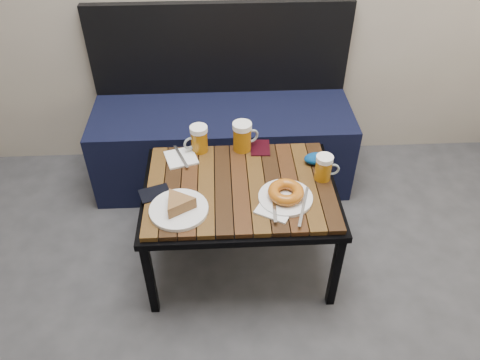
{
  "coord_description": "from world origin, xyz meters",
  "views": [
    {
      "loc": [
        0.04,
        -0.41,
        1.79
      ],
      "look_at": [
        0.12,
        1.11,
        0.5
      ],
      "focal_mm": 35.0,
      "sensor_mm": 36.0,
      "label": 1
    }
  ],
  "objects_px": {
    "beer_mug_centre": "(243,136)",
    "passport_navy": "(155,193)",
    "beer_mug_right": "(324,168)",
    "knit_pouch": "(316,159)",
    "plate_bagel": "(286,195)",
    "plate_pie": "(178,206)",
    "passport_burgundy": "(260,148)",
    "beer_mug_left": "(199,139)",
    "cafe_table": "(240,193)",
    "bench": "(223,136)"
  },
  "relations": [
    {
      "from": "beer_mug_right",
      "to": "knit_pouch",
      "type": "bearing_deg",
      "value": 97.47
    },
    {
      "from": "passport_navy",
      "to": "passport_burgundy",
      "type": "relative_size",
      "value": 0.99
    },
    {
      "from": "cafe_table",
      "to": "passport_navy",
      "type": "xyz_separation_m",
      "value": [
        -0.36,
        -0.04,
        0.05
      ]
    },
    {
      "from": "beer_mug_left",
      "to": "beer_mug_centre",
      "type": "relative_size",
      "value": 0.92
    },
    {
      "from": "plate_pie",
      "to": "passport_burgundy",
      "type": "xyz_separation_m",
      "value": [
        0.36,
        0.41,
        -0.02
      ]
    },
    {
      "from": "beer_mug_centre",
      "to": "plate_bagel",
      "type": "xyz_separation_m",
      "value": [
        0.16,
        -0.36,
        -0.05
      ]
    },
    {
      "from": "passport_navy",
      "to": "beer_mug_right",
      "type": "bearing_deg",
      "value": 75.48
    },
    {
      "from": "beer_mug_centre",
      "to": "plate_pie",
      "type": "bearing_deg",
      "value": -147.9
    },
    {
      "from": "beer_mug_left",
      "to": "passport_navy",
      "type": "bearing_deg",
      "value": 35.15
    },
    {
      "from": "plate_bagel",
      "to": "passport_navy",
      "type": "distance_m",
      "value": 0.55
    },
    {
      "from": "passport_navy",
      "to": "passport_burgundy",
      "type": "distance_m",
      "value": 0.56
    },
    {
      "from": "cafe_table",
      "to": "passport_navy",
      "type": "relative_size",
      "value": 6.74
    },
    {
      "from": "plate_bagel",
      "to": "passport_navy",
      "type": "bearing_deg",
      "value": 173.62
    },
    {
      "from": "cafe_table",
      "to": "passport_burgundy",
      "type": "xyz_separation_m",
      "value": [
        0.11,
        0.26,
        0.05
      ]
    },
    {
      "from": "plate_bagel",
      "to": "passport_burgundy",
      "type": "bearing_deg",
      "value": 101.83
    },
    {
      "from": "beer_mug_right",
      "to": "plate_bagel",
      "type": "bearing_deg",
      "value": -142.79
    },
    {
      "from": "beer_mug_right",
      "to": "cafe_table",
      "type": "bearing_deg",
      "value": -173.77
    },
    {
      "from": "beer_mug_centre",
      "to": "passport_navy",
      "type": "xyz_separation_m",
      "value": [
        -0.39,
        -0.3,
        -0.07
      ]
    },
    {
      "from": "beer_mug_left",
      "to": "beer_mug_centre",
      "type": "xyz_separation_m",
      "value": [
        0.2,
        0.0,
        0.01
      ]
    },
    {
      "from": "bench",
      "to": "plate_pie",
      "type": "distance_m",
      "value": 0.85
    },
    {
      "from": "knit_pouch",
      "to": "bench",
      "type": "bearing_deg",
      "value": 128.79
    },
    {
      "from": "plate_bagel",
      "to": "beer_mug_centre",
      "type": "bearing_deg",
      "value": 113.67
    },
    {
      "from": "beer_mug_centre",
      "to": "knit_pouch",
      "type": "distance_m",
      "value": 0.35
    },
    {
      "from": "passport_burgundy",
      "to": "knit_pouch",
      "type": "xyz_separation_m",
      "value": [
        0.24,
        -0.12,
        0.02
      ]
    },
    {
      "from": "beer_mug_right",
      "to": "plate_pie",
      "type": "relative_size",
      "value": 0.5
    },
    {
      "from": "cafe_table",
      "to": "plate_bagel",
      "type": "height_order",
      "value": "plate_bagel"
    },
    {
      "from": "beer_mug_left",
      "to": "plate_bagel",
      "type": "height_order",
      "value": "beer_mug_left"
    },
    {
      "from": "cafe_table",
      "to": "beer_mug_right",
      "type": "bearing_deg",
      "value": 4.28
    },
    {
      "from": "cafe_table",
      "to": "plate_bagel",
      "type": "xyz_separation_m",
      "value": [
        0.18,
        -0.1,
        0.07
      ]
    },
    {
      "from": "beer_mug_right",
      "to": "knit_pouch",
      "type": "distance_m",
      "value": 0.12
    },
    {
      "from": "passport_burgundy",
      "to": "bench",
      "type": "bearing_deg",
      "value": 116.23
    },
    {
      "from": "bench",
      "to": "plate_pie",
      "type": "relative_size",
      "value": 5.87
    },
    {
      "from": "beer_mug_left",
      "to": "passport_burgundy",
      "type": "xyz_separation_m",
      "value": [
        0.29,
        0.0,
        -0.06
      ]
    },
    {
      "from": "cafe_table",
      "to": "passport_burgundy",
      "type": "height_order",
      "value": "passport_burgundy"
    },
    {
      "from": "bench",
      "to": "passport_burgundy",
      "type": "height_order",
      "value": "bench"
    },
    {
      "from": "plate_bagel",
      "to": "knit_pouch",
      "type": "xyz_separation_m",
      "value": [
        0.17,
        0.24,
        -0.0
      ]
    },
    {
      "from": "plate_bagel",
      "to": "beer_mug_right",
      "type": "bearing_deg",
      "value": 35.27
    },
    {
      "from": "beer_mug_centre",
      "to": "plate_pie",
      "type": "xyz_separation_m",
      "value": [
        -0.28,
        -0.41,
        -0.04
      ]
    },
    {
      "from": "beer_mug_centre",
      "to": "plate_bagel",
      "type": "height_order",
      "value": "beer_mug_centre"
    },
    {
      "from": "beer_mug_right",
      "to": "plate_bagel",
      "type": "xyz_separation_m",
      "value": [
        -0.18,
        -0.13,
        -0.03
      ]
    },
    {
      "from": "passport_burgundy",
      "to": "passport_navy",
      "type": "bearing_deg",
      "value": -144.9
    },
    {
      "from": "bench",
      "to": "knit_pouch",
      "type": "relative_size",
      "value": 12.72
    },
    {
      "from": "plate_pie",
      "to": "passport_navy",
      "type": "relative_size",
      "value": 1.92
    },
    {
      "from": "beer_mug_left",
      "to": "passport_navy",
      "type": "distance_m",
      "value": 0.35
    },
    {
      "from": "bench",
      "to": "beer_mug_centre",
      "type": "relative_size",
      "value": 9.84
    },
    {
      "from": "beer_mug_right",
      "to": "beer_mug_left",
      "type": "bearing_deg",
      "value": 158.72
    },
    {
      "from": "beer_mug_left",
      "to": "beer_mug_centre",
      "type": "distance_m",
      "value": 0.2
    },
    {
      "from": "beer_mug_left",
      "to": "beer_mug_right",
      "type": "relative_size",
      "value": 1.1
    },
    {
      "from": "beer_mug_left",
      "to": "beer_mug_right",
      "type": "height_order",
      "value": "beer_mug_left"
    },
    {
      "from": "cafe_table",
      "to": "beer_mug_left",
      "type": "relative_size",
      "value": 6.43
    }
  ]
}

